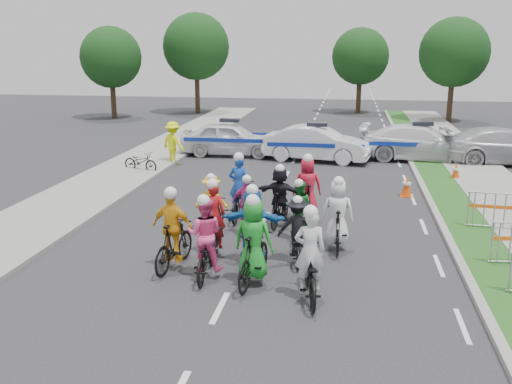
% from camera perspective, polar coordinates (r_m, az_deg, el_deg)
% --- Properties ---
extents(ground, '(90.00, 90.00, 0.00)m').
position_cam_1_polar(ground, '(11.53, -3.63, -11.50)').
color(ground, '#28282B').
rests_on(ground, ground).
extents(curb_right, '(0.20, 60.00, 0.12)m').
position_cam_1_polar(curb_right, '(16.12, 18.60, -4.29)').
color(curb_right, gray).
rests_on(curb_right, ground).
extents(grass_strip, '(1.20, 60.00, 0.11)m').
position_cam_1_polar(grass_strip, '(16.25, 21.04, -4.38)').
color(grass_strip, '#244F19').
rests_on(grass_strip, ground).
extents(sidewalk_left, '(3.00, 60.00, 0.13)m').
position_cam_1_polar(sidewalk_left, '(18.20, -20.34, -2.30)').
color(sidewalk_left, gray).
rests_on(sidewalk_left, ground).
extents(rider_0, '(1.00, 2.06, 2.02)m').
position_cam_1_polar(rider_0, '(11.70, 5.38, -7.58)').
color(rider_0, black).
rests_on(rider_0, ground).
extents(rider_1, '(0.93, 2.00, 2.04)m').
position_cam_1_polar(rider_1, '(12.28, -0.25, -5.80)').
color(rider_1, black).
rests_on(rider_1, ground).
extents(rider_2, '(0.83, 1.92, 1.93)m').
position_cam_1_polar(rider_2, '(12.76, -5.08, -5.41)').
color(rider_2, black).
rests_on(rider_2, ground).
extents(rider_3, '(1.05, 1.94, 1.97)m').
position_cam_1_polar(rider_3, '(13.27, -8.26, -4.51)').
color(rider_3, black).
rests_on(rider_3, ground).
extents(rider_4, '(0.98, 1.69, 1.66)m').
position_cam_1_polar(rider_4, '(13.58, 4.15, -4.40)').
color(rider_4, black).
rests_on(rider_4, ground).
extents(rider_5, '(1.55, 1.86, 1.95)m').
position_cam_1_polar(rider_5, '(13.45, -0.33, -3.83)').
color(rider_5, black).
rests_on(rider_5, ground).
extents(rider_6, '(0.92, 1.98, 1.94)m').
position_cam_1_polar(rider_6, '(14.10, -4.23, -3.74)').
color(rider_6, black).
rests_on(rider_6, ground).
extents(rider_7, '(0.84, 1.86, 1.92)m').
position_cam_1_polar(rider_7, '(14.48, 8.14, -2.91)').
color(rider_7, black).
rests_on(rider_7, ground).
extents(rider_8, '(0.70, 1.64, 1.68)m').
position_cam_1_polar(rider_8, '(15.16, 4.28, -2.46)').
color(rider_8, black).
rests_on(rider_8, ground).
extents(rider_9, '(0.85, 1.60, 1.69)m').
position_cam_1_polar(rider_9, '(15.53, -0.86, -1.91)').
color(rider_9, black).
rests_on(rider_9, ground).
extents(rider_10, '(0.92, 1.64, 1.67)m').
position_cam_1_polar(rider_10, '(15.81, -4.42, -1.65)').
color(rider_10, black).
rests_on(rider_10, ground).
extents(rider_11, '(1.50, 1.78, 1.82)m').
position_cam_1_polar(rider_11, '(16.24, 2.41, -0.78)').
color(rider_11, black).
rests_on(rider_11, ground).
extents(rider_12, '(0.76, 2.00, 2.02)m').
position_cam_1_polar(rider_12, '(16.93, -1.66, -0.49)').
color(rider_12, black).
rests_on(rider_12, ground).
extents(rider_13, '(0.93, 1.98, 2.01)m').
position_cam_1_polar(rider_13, '(16.81, 5.15, -0.25)').
color(rider_13, black).
rests_on(rider_13, ground).
extents(police_car_0, '(4.63, 1.95, 1.56)m').
position_cam_1_polar(police_car_0, '(26.78, -2.64, 5.35)').
color(police_car_0, white).
rests_on(police_car_0, ground).
extents(police_car_1, '(4.92, 2.40, 1.55)m').
position_cam_1_polar(police_car_1, '(25.57, 6.08, 4.83)').
color(police_car_1, white).
rests_on(police_car_1, ground).
extents(police_car_2, '(5.62, 2.79, 1.57)m').
position_cam_1_polar(police_car_2, '(26.59, 16.21, 4.73)').
color(police_car_2, white).
rests_on(police_car_2, ground).
extents(civilian_sedan, '(5.52, 2.56, 1.56)m').
position_cam_1_polar(civilian_sedan, '(27.01, 23.68, 4.21)').
color(civilian_sedan, '#B5B6BB').
rests_on(civilian_sedan, ground).
extents(marshal_hiviz, '(1.37, 1.18, 1.84)m').
position_cam_1_polar(marshal_hiviz, '(25.06, -8.28, 4.90)').
color(marshal_hiviz, '#E4F40C').
rests_on(marshal_hiviz, ground).
extents(barrier_2, '(2.03, 0.66, 1.12)m').
position_cam_1_polar(barrier_2, '(17.11, 23.59, -1.93)').
color(barrier_2, '#A5A8AD').
rests_on(barrier_2, ground).
extents(cone_0, '(0.40, 0.40, 0.70)m').
position_cam_1_polar(cone_0, '(20.15, 14.82, 0.52)').
color(cone_0, '#F24C0C').
rests_on(cone_0, ground).
extents(cone_1, '(0.40, 0.40, 0.70)m').
position_cam_1_polar(cone_1, '(23.05, 19.34, 1.92)').
color(cone_1, '#F24C0C').
rests_on(cone_1, ground).
extents(parked_bike, '(1.69, 1.01, 0.84)m').
position_cam_1_polar(parked_bike, '(23.73, -11.47, 2.99)').
color(parked_bike, black).
rests_on(parked_bike, ground).
extents(tree_0, '(4.20, 4.20, 6.30)m').
position_cam_1_polar(tree_0, '(41.46, -14.32, 12.91)').
color(tree_0, '#382619').
rests_on(tree_0, ground).
extents(tree_1, '(4.55, 4.55, 6.82)m').
position_cam_1_polar(tree_1, '(40.63, 19.21, 13.04)').
color(tree_1, '#382619').
rests_on(tree_1, ground).
extents(tree_3, '(4.90, 4.90, 7.35)m').
position_cam_1_polar(tree_3, '(43.59, -6.00, 14.25)').
color(tree_3, '#382619').
rests_on(tree_3, ground).
extents(tree_4, '(4.20, 4.20, 6.30)m').
position_cam_1_polar(tree_4, '(44.09, 10.40, 13.19)').
color(tree_4, '#382619').
rests_on(tree_4, ground).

